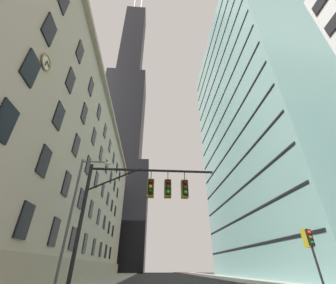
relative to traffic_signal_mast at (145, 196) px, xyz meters
name	(u,v)px	position (x,y,z in m)	size (l,w,h in m)	color
station_building	(44,177)	(-15.88, 19.71, 8.35)	(16.95, 61.43, 26.46)	#B2A88E
dark_skyscraper	(120,141)	(-14.69, 71.24, 45.62)	(27.06, 27.06, 179.77)	black
glass_office_midrise	(267,121)	(23.85, 22.25, 22.99)	(19.29, 35.46, 55.70)	gray
traffic_signal_mast	(145,196)	(0.00, 0.00, 0.00)	(7.46, 0.63, 6.52)	black
traffic_light_near_right	(309,241)	(9.93, 1.35, -2.10)	(0.40, 0.63, 3.31)	black
street_lamppost	(77,205)	(-4.97, 4.02, 0.41)	(2.34, 0.32, 8.74)	#47474C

